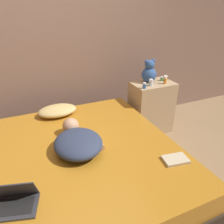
{
  "coord_description": "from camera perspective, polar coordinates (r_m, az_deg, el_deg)",
  "views": [
    {
      "loc": [
        -0.39,
        -1.59,
        1.66
      ],
      "look_at": [
        0.42,
        0.23,
        0.65
      ],
      "focal_mm": 35.0,
      "sensor_mm": 36.0,
      "label": 1
    }
  ],
  "objects": [
    {
      "name": "bottle_amber",
      "position": [
        3.04,
        13.79,
        8.6
      ],
      "size": [
        0.05,
        0.05,
        0.07
      ],
      "color": "gold",
      "rests_on": "nightstand"
    },
    {
      "name": "pillow",
      "position": [
        2.62,
        -14.06,
        0.37
      ],
      "size": [
        0.44,
        0.3,
        0.11
      ],
      "color": "tan",
      "rests_on": "bed"
    },
    {
      "name": "bed",
      "position": [
        2.17,
        -7.99,
        -14.58
      ],
      "size": [
        1.75,
        1.86,
        0.47
      ],
      "color": "#2D2319",
      "rests_on": "ground_plane"
    },
    {
      "name": "bottle_green",
      "position": [
        3.02,
        12.86,
        8.49
      ],
      "size": [
        0.03,
        0.03,
        0.06
      ],
      "color": "#3D8E4C",
      "rests_on": "nightstand"
    },
    {
      "name": "wall_back",
      "position": [
        2.85,
        -16.9,
        18.6
      ],
      "size": [
        8.0,
        0.06,
        2.6
      ],
      "color": "#846656",
      "rests_on": "ground_plane"
    },
    {
      "name": "person_lying",
      "position": [
        1.99,
        -8.94,
        -7.47
      ],
      "size": [
        0.45,
        0.64,
        0.17
      ],
      "rotation": [
        0.0,
        0.0,
        -0.05
      ],
      "color": "#2D3851",
      "rests_on": "bed"
    },
    {
      "name": "bottle_orange",
      "position": [
        2.91,
        13.7,
        8.03
      ],
      "size": [
        0.04,
        0.04,
        0.09
      ],
      "color": "orange",
      "rests_on": "nightstand"
    },
    {
      "name": "book",
      "position": [
        1.94,
        16.23,
        -11.82
      ],
      "size": [
        0.22,
        0.17,
        0.02
      ],
      "rotation": [
        0.0,
        0.0,
        -0.16
      ],
      "color": "#C6B793",
      "rests_on": "bed"
    },
    {
      "name": "nightstand",
      "position": [
        3.06,
        10.15,
        1.21
      ],
      "size": [
        0.55,
        0.37,
        0.71
      ],
      "color": "tan",
      "rests_on": "ground_plane"
    },
    {
      "name": "bottle_blue",
      "position": [
        2.7,
        8.46,
        6.84
      ],
      "size": [
        0.04,
        0.04,
        0.07
      ],
      "color": "#3866B2",
      "rests_on": "nightstand"
    },
    {
      "name": "laptop",
      "position": [
        1.64,
        -24.27,
        -20.38
      ],
      "size": [
        0.34,
        0.27,
        0.19
      ],
      "rotation": [
        0.0,
        0.0,
        -0.28
      ],
      "color": "#333338",
      "rests_on": "bed"
    },
    {
      "name": "bottle_clear",
      "position": [
        2.8,
        10.11,
        7.57
      ],
      "size": [
        0.05,
        0.05,
        0.09
      ],
      "color": "silver",
      "rests_on": "nightstand"
    },
    {
      "name": "ground_plane",
      "position": [
        2.33,
        -7.62,
        -18.87
      ],
      "size": [
        12.0,
        12.0,
        0.0
      ],
      "primitive_type": "plane",
      "color": "#937551"
    },
    {
      "name": "teddy_bear",
      "position": [
        2.91,
        9.67,
        10.19
      ],
      "size": [
        0.19,
        0.19,
        0.3
      ],
      "color": "#335693",
      "rests_on": "nightstand"
    }
  ]
}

